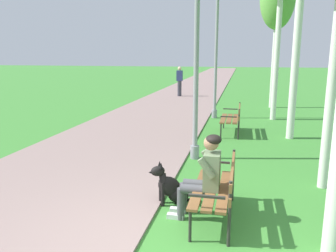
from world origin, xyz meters
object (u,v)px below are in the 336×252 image
pedestrian_distant (180,82)px  dog_black (172,188)px  person_seated_on_near_bench (204,174)px  park_bench_near (219,185)px  lamp_post_near (196,69)px  park_bench_mid (233,117)px  lamp_post_mid (216,53)px

pedestrian_distant → dog_black: bearing=-80.0°
person_seated_on_near_bench → pedestrian_distant: bearing=101.9°
pedestrian_distant → person_seated_on_near_bench: bearing=-78.1°
park_bench_near → lamp_post_near: (-0.73, 2.80, 1.50)m
park_bench_mid → lamp_post_near: size_ratio=0.39×
park_bench_near → lamp_post_mid: size_ratio=0.33×
lamp_post_mid → pedestrian_distant: (-2.42, 5.98, -1.51)m
person_seated_on_near_bench → lamp_post_near: size_ratio=0.32×
park_bench_near → person_seated_on_near_bench: person_seated_on_near_bench is taller
lamp_post_near → lamp_post_mid: lamp_post_mid is taller
dog_black → lamp_post_mid: bearing=89.8°
park_bench_mid → pedestrian_distant: pedestrian_distant is taller
park_bench_near → lamp_post_mid: 8.15m
person_seated_on_near_bench → park_bench_mid: bearing=87.6°
park_bench_mid → pedestrian_distant: 8.98m
park_bench_mid → lamp_post_near: lamp_post_near is taller
park_bench_mid → person_seated_on_near_bench: bearing=-92.4°
person_seated_on_near_bench → pedestrian_distant: pedestrian_distant is taller
dog_black → lamp_post_mid: size_ratio=0.17×
park_bench_near → park_bench_mid: 5.49m
park_bench_near → person_seated_on_near_bench: 0.27m
park_bench_mid → lamp_post_mid: size_ratio=0.33×
park_bench_mid → person_seated_on_near_bench: person_seated_on_near_bench is taller
person_seated_on_near_bench → dog_black: person_seated_on_near_bench is taller
pedestrian_distant → park_bench_near: bearing=-77.3°
dog_black → lamp_post_mid: 7.82m
dog_black → lamp_post_near: bearing=89.6°
lamp_post_near → park_bench_near: bearing=-75.5°
lamp_post_mid → person_seated_on_near_bench: bearing=-86.4°
dog_black → pedestrian_distant: size_ratio=0.46×
lamp_post_near → pedestrian_distant: lamp_post_near is taller
lamp_post_mid → park_bench_near: bearing=-84.9°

